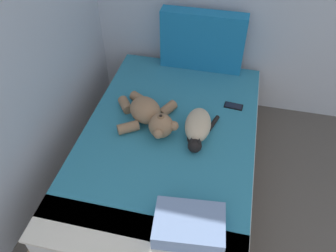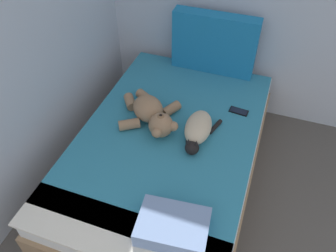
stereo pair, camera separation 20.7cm
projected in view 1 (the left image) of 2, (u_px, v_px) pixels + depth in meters
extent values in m
cube|color=#9E7A56|center=(168.00, 163.00, 2.77)|extent=(1.33, 2.04, 0.29)
cube|color=white|center=(168.00, 144.00, 2.60)|extent=(1.29, 1.98, 0.18)
cube|color=teal|center=(170.00, 129.00, 2.58)|extent=(1.27, 1.84, 0.02)
cube|color=silver|center=(135.00, 239.00, 1.93)|extent=(1.27, 0.33, 0.02)
cube|color=#1972AD|center=(202.00, 41.00, 2.98)|extent=(0.73, 0.14, 0.54)
ellipsoid|color=#C6B293|center=(198.00, 125.00, 2.49)|extent=(0.21, 0.35, 0.15)
sphere|color=black|center=(195.00, 146.00, 2.37)|extent=(0.10, 0.10, 0.10)
cone|color=black|center=(199.00, 141.00, 2.33)|extent=(0.04, 0.04, 0.04)
cone|color=black|center=(191.00, 140.00, 2.34)|extent=(0.04, 0.04, 0.04)
cylinder|color=black|center=(213.00, 123.00, 2.59)|extent=(0.08, 0.16, 0.03)
ellipsoid|color=black|center=(191.00, 138.00, 2.46)|extent=(0.06, 0.10, 0.04)
ellipsoid|color=#937051|center=(145.00, 110.00, 2.58)|extent=(0.34, 0.34, 0.18)
sphere|color=#937051|center=(161.00, 126.00, 2.46)|extent=(0.18, 0.18, 0.18)
sphere|color=brown|center=(161.00, 119.00, 2.42)|extent=(0.07, 0.07, 0.07)
sphere|color=black|center=(161.00, 116.00, 2.40)|extent=(0.02, 0.02, 0.02)
sphere|color=#937051|center=(174.00, 126.00, 2.44)|extent=(0.07, 0.07, 0.07)
sphere|color=#937051|center=(158.00, 134.00, 2.39)|extent=(0.07, 0.07, 0.07)
cylinder|color=#937051|center=(167.00, 109.00, 2.67)|extent=(0.14, 0.18, 0.08)
cylinder|color=#937051|center=(139.00, 99.00, 2.76)|extent=(0.16, 0.14, 0.08)
cylinder|color=#937051|center=(128.00, 127.00, 2.52)|extent=(0.17, 0.15, 0.08)
cylinder|color=#937051|center=(125.00, 105.00, 2.71)|extent=(0.15, 0.16, 0.08)
cube|color=black|center=(234.00, 106.00, 2.75)|extent=(0.15, 0.09, 0.01)
cube|color=black|center=(234.00, 106.00, 2.75)|extent=(0.14, 0.07, 0.00)
cube|color=#728CB7|center=(189.00, 225.00, 1.92)|extent=(0.43, 0.32, 0.11)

